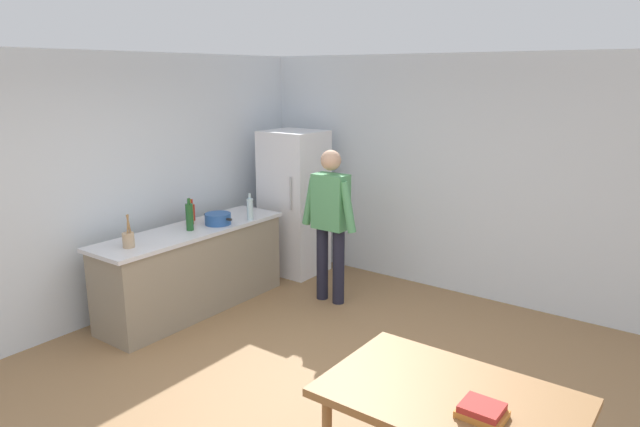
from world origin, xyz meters
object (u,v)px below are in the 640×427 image
Objects in this scene: refrigerator at (294,203)px; person at (330,216)px; utensil_jar at (128,239)px; book_stack at (482,411)px; dining_table at (450,406)px; bottle_water_clear at (250,209)px; bottle_sauce_red at (192,212)px; bottle_wine_green at (189,217)px; cooking_pot at (218,219)px; bottle_oil_amber at (191,214)px.

refrigerator reaches higher than person.
utensil_jar reaches higher than book_stack.
utensil_jar is at bearing -91.55° from refrigerator.
book_stack is at bearing -27.29° from dining_table.
bottle_water_clear is at bearing 151.14° from dining_table.
book_stack is at bearing -20.58° from bottle_sauce_red.
bottle_wine_green is at bearing -107.04° from bottle_water_clear.
refrigerator is at bearing 75.65° from bottle_sauce_red.
book_stack is (0.22, -0.11, 0.11)m from dining_table.
cooking_pot is 3.84m from book_stack.
bottle_oil_amber is (-0.17, 0.91, 0.04)m from utensil_jar.
refrigerator is 1.06× the size of person.
bottle_sauce_red is at bearing -148.11° from person.
bottle_wine_green is 0.72m from bottle_water_clear.
refrigerator is 2.39m from utensil_jar.
dining_table is 0.27m from book_stack.
person is at bearing 137.59° from dining_table.
refrigerator is at bearing 87.87° from bottle_wine_green.
person is at bearing 31.89° from bottle_sauce_red.
bottle_water_clear reaches higher than bottle_oil_amber.
refrigerator reaches higher than bottle_sauce_red.
person reaches higher than cooking_pot.
cooking_pot is 0.38m from bottle_water_clear.
cooking_pot is at bearing -90.13° from refrigerator.
utensil_jar is 1.44m from bottle_water_clear.
person is (0.95, -0.55, 0.08)m from refrigerator.
utensil_jar is at bearing -74.52° from bottle_sauce_red.
dining_table is 3.90m from bottle_sauce_red.
refrigerator is 4.51m from book_stack.
bottle_water_clear is at bearing 151.24° from book_stack.
person reaches higher than bottle_oil_amber.
person reaches higher than bottle_wine_green.
cooking_pot is at bearing -141.68° from person.
utensil_jar is at bearing 174.67° from dining_table.
person is at bearing 38.32° from cooking_pot.
bottle_oil_amber is 1.17× the size of bottle_sauce_red.
cooking_pot is at bearing 80.28° from bottle_wine_green.
bottle_oil_amber is at bearing -46.91° from bottle_sauce_red.
refrigerator reaches higher than bottle_wine_green.
bottle_oil_amber reaches higher than cooking_pot.
dining_table is at bearing -28.86° from bottle_water_clear.
utensil_jar reaches higher than dining_table.
bottle_sauce_red reaches higher than cooking_pot.
bottle_wine_green is at bearing -99.72° from cooking_pot.
utensil_jar is 0.93m from bottle_oil_amber.
dining_table is 3.62m from bottle_water_clear.
refrigerator is 1.50m from bottle_oil_amber.
refrigerator is at bearing 140.71° from dining_table.
person is at bearing 138.68° from book_stack.
bottle_oil_amber is 4.00m from book_stack.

